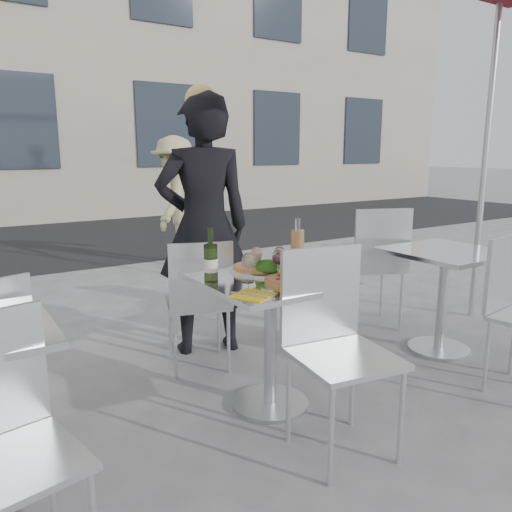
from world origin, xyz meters
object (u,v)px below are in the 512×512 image
salad_plate (268,268)px  wineglass_red_b (280,255)px  pizza_far (259,268)px  pedestrian_b (176,201)px  side_table_right (444,279)px  sugar_shaker (299,265)px  napkin_right (331,279)px  wine_bottle (211,261)px  main_table (271,316)px  side_chair_rfar (376,258)px  chair_near (333,332)px  wineglass_red_a (278,258)px  chair_far (199,295)px  wineglass_white_b (256,256)px  napkin_left (253,295)px  carafe (297,247)px  woman_diner (204,227)px  wineglass_white_a (248,262)px  pizza_near (294,280)px

salad_plate → wineglass_red_b: 0.10m
pizza_far → wineglass_red_b: bearing=-63.4°
pedestrian_b → side_table_right: bearing=44.2°
sugar_shaker → napkin_right: size_ratio=0.53×
wine_bottle → sugar_shaker: 0.52m
sugar_shaker → main_table: bearing=-177.5°
side_chair_rfar → chair_near: bearing=61.0°
salad_plate → wineglass_red_a: bearing=-87.2°
salad_plate → wineglass_red_b: wineglass_red_b is taller
chair_far → wineglass_red_a: wineglass_red_a is taller
wineglass_white_b → napkin_left: size_ratio=0.65×
salad_plate → sugar_shaker: 0.17m
wineglass_white_b → wineglass_red_a: (0.06, -0.12, 0.00)m
main_table → carafe: size_ratio=2.59×
salad_plate → wine_bottle: (-0.34, 0.04, 0.08)m
pizza_far → wineglass_red_a: bearing=-90.9°
woman_diner → carafe: size_ratio=6.28×
chair_far → wineglass_white_a: bearing=106.6°
side_chair_rfar → carafe: 1.23m
main_table → side_table_right: same height
side_chair_rfar → main_table: bearing=46.2°
chair_far → wineglass_red_a: (0.17, -0.63, 0.33)m
pizza_far → napkin_left: size_ratio=1.42×
woman_diner → wine_bottle: woman_diner is taller
chair_near → woman_diner: size_ratio=0.54×
pizza_far → wineglass_white_a: 0.28m
wine_bottle → wineglass_white_b: bearing=-0.4°
wineglass_red_a → chair_near: bearing=-89.9°
napkin_right → side_chair_rfar: bearing=34.1°
pizza_far → napkin_left: pizza_far is taller
pizza_near → wine_bottle: wine_bottle is taller
sugar_shaker → wineglass_red_b: (-0.09, 0.06, 0.06)m
sugar_shaker → wineglass_red_b: 0.12m
pizza_far → wineglass_white_a: wineglass_white_a is taller
main_table → wineglass_white_b: 0.34m
chair_near → pedestrian_b: (1.01, 4.13, 0.23)m
side_chair_rfar → wineglass_white_a: 1.70m
salad_plate → sugar_shaker: bearing=-26.3°
main_table → salad_plate: salad_plate is taller
main_table → pizza_near: 0.26m
wine_bottle → napkin_right: 0.66m
pizza_far → wineglass_white_a: bearing=-136.0°
side_chair_rfar → wine_bottle: (-1.74, -0.47, 0.27)m
napkin_left → woman_diner: bearing=46.1°
napkin_left → sugar_shaker: bearing=-1.3°
salad_plate → carafe: (0.27, 0.09, 0.08)m
wine_bottle → wineglass_red_b: wine_bottle is taller
side_chair_rfar → wineglass_red_a: (-1.39, -0.60, 0.27)m
salad_plate → carafe: 0.29m
pizza_near → salad_plate: bearing=96.2°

